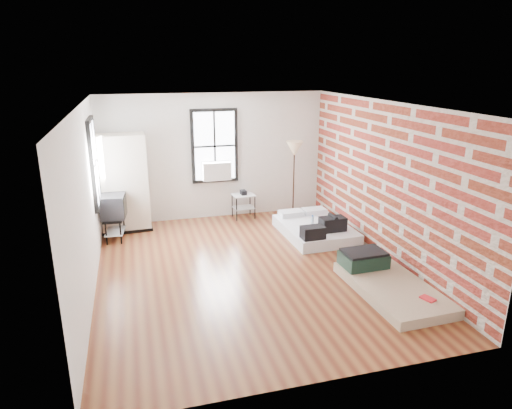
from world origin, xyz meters
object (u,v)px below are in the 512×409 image
object	(u,v)px
mattress_main	(315,228)
mattress_bare	(385,281)
floor_lamp	(294,152)
side_table	(243,199)
wardrobe	(123,183)
tv_stand	(114,208)

from	to	relation	value
mattress_main	mattress_bare	size ratio (longest dim) A/B	0.89
floor_lamp	side_table	bearing A→B (deg)	176.60
wardrobe	tv_stand	xyz separation A→B (m)	(-0.21, -0.55, -0.35)
wardrobe	tv_stand	size ratio (longest dim) A/B	2.19
mattress_bare	tv_stand	bearing A→B (deg)	139.50
mattress_main	side_table	bearing A→B (deg)	126.18
mattress_main	tv_stand	xyz separation A→B (m)	(-3.96, 0.87, 0.51)
wardrobe	tv_stand	world-z (taller)	wardrobe
mattress_bare	floor_lamp	bearing A→B (deg)	90.45
mattress_bare	wardrobe	size ratio (longest dim) A/B	0.98
mattress_bare	wardrobe	bearing A→B (deg)	133.64
mattress_bare	floor_lamp	size ratio (longest dim) A/B	1.16
mattress_bare	mattress_main	bearing A→B (deg)	92.24
mattress_bare	tv_stand	distance (m)	5.32
floor_lamp	tv_stand	xyz separation A→B (m)	(-3.98, -0.55, -0.82)
mattress_main	wardrobe	bearing A→B (deg)	157.53
wardrobe	floor_lamp	xyz separation A→B (m)	(3.77, 0.00, 0.47)
wardrobe	mattress_main	bearing A→B (deg)	-23.09
mattress_bare	side_table	world-z (taller)	side_table
side_table	floor_lamp	xyz separation A→B (m)	(1.18, -0.07, 1.04)
wardrobe	side_table	xyz separation A→B (m)	(2.59, 0.07, -0.58)
mattress_main	floor_lamp	xyz separation A→B (m)	(0.02, 1.41, 1.33)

